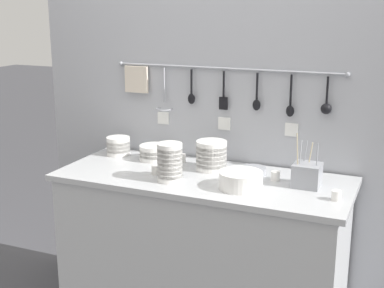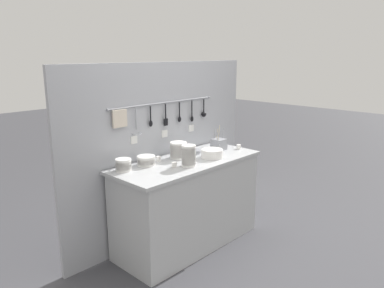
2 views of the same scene
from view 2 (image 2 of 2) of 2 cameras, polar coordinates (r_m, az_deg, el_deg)
name	(u,v)px [view 2 (image 2 of 2)]	position (r m, az deg, el deg)	size (l,w,h in m)	color
ground_plane	(188,243)	(3.89, -0.63, -14.86)	(20.00, 20.00, 0.00)	#424247
counter	(188,203)	(3.70, -0.65, -8.95)	(1.53, 0.62, 0.87)	#B7BABC
back_wall	(163,151)	(3.79, -4.40, -1.14)	(2.33, 0.11, 1.78)	#A8AAB2
bowl_stack_tall_left	(146,161)	(3.43, -6.98, -2.52)	(0.17, 0.17, 0.09)	white
bowl_stack_wide_centre	(179,150)	(3.62, -2.02, -0.94)	(0.16, 0.16, 0.16)	white
bowl_stack_nested_right	(123,165)	(3.29, -10.40, -3.15)	(0.14, 0.14, 0.11)	white
bowl_stack_back_corner	(189,156)	(3.36, -0.51, -1.80)	(0.13, 0.13, 0.20)	white
plate_stack	(212,153)	(3.65, 3.09, -1.45)	(0.21, 0.21, 0.08)	white
steel_mixing_bowl	(194,152)	(3.80, 0.34, -1.15)	(0.13, 0.13, 0.04)	#93969E
cutlery_caddy	(219,144)	(3.96, 4.09, -0.01)	(0.13, 0.13, 0.27)	#93969E
cup_back_left	(206,150)	(3.86, 2.20, -0.86)	(0.05, 0.05, 0.05)	white
cup_by_caddy	(159,159)	(3.55, -5.12, -2.24)	(0.05, 0.05, 0.05)	white
cup_front_right	(239,147)	(4.01, 7.14, -0.42)	(0.05, 0.05, 0.05)	white
cup_edge_far	(174,165)	(3.35, -2.73, -3.19)	(0.05, 0.05, 0.05)	white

